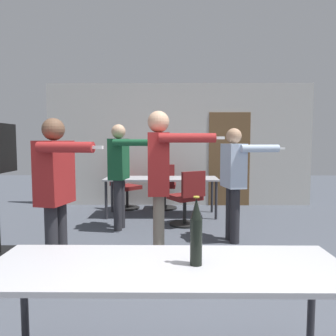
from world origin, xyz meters
TOP-DOWN VIEW (x-y plane):
  - back_wall at (0.03, 5.75)m, footprint 5.81×0.12m
  - conference_table_near at (-0.21, 0.31)m, footprint 2.04×0.69m
  - conference_table_far at (-0.36, 4.69)m, footprint 2.13×0.71m
  - person_right_polo at (-1.00, 3.71)m, footprint 0.75×0.70m
  - person_far_watching at (0.71, 3.09)m, footprint 0.82×0.62m
  - person_center_tall at (-0.30, 2.06)m, footprint 0.80×0.59m
  - person_near_casual at (-1.33, 1.73)m, footprint 0.73×0.71m
  - office_chair_far_left at (-0.32, 5.26)m, footprint 0.52×0.56m
  - office_chair_far_right at (0.09, 3.93)m, footprint 0.65×0.68m
  - office_chair_near_pushed at (-1.16, 5.28)m, footprint 0.68×0.69m
  - beer_bottle at (-0.04, 0.31)m, footprint 0.07×0.07m

SIDE VIEW (x-z plane):
  - office_chair_near_pushed at x=-1.16m, z-range -0.03..0.88m
  - office_chair_far_right at x=0.09m, z-range -0.03..0.91m
  - office_chair_far_left at x=-0.32m, z-range -0.02..0.93m
  - conference_table_near at x=-0.21m, z-range 0.30..1.03m
  - conference_table_far at x=-0.36m, z-range 0.30..1.03m
  - beer_bottle at x=-0.04m, z-range 0.72..1.11m
  - person_far_watching at x=0.71m, z-range 0.16..1.77m
  - person_near_casual at x=-1.33m, z-range 0.18..1.83m
  - person_right_polo at x=-1.00m, z-range 0.18..1.87m
  - person_center_tall at x=-0.30m, z-range 0.20..1.95m
  - back_wall at x=0.03m, z-range -0.01..2.67m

